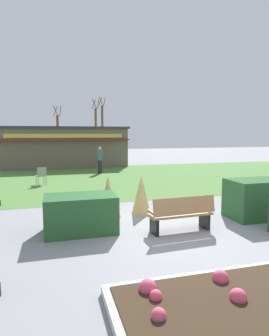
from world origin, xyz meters
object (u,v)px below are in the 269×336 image
(person_strolling, at_px, (100,160))
(tree_right_bg, at_px, (102,128))
(park_bench, at_px, (182,214))
(cafe_chair_east, at_px, (41,174))
(tree_left_bg, at_px, (58,134))
(tree_center_bg, at_px, (96,130))
(parked_car_west_slot, at_px, (41,153))
(food_kiosk, at_px, (65,146))

(person_strolling, distance_m, tree_right_bg, 18.95)
(park_bench, height_order, cafe_chair_east, park_bench)
(tree_left_bg, height_order, tree_center_bg, tree_center_bg)
(person_strolling, relative_size, parked_car_west_slot, 0.39)
(tree_right_bg, bearing_deg, cafe_chair_east, -106.96)
(food_kiosk, relative_size, person_strolling, 5.60)
(tree_center_bg, bearing_deg, tree_right_bg, 46.45)
(parked_car_west_slot, relative_size, tree_left_bg, 0.77)
(food_kiosk, height_order, tree_left_bg, tree_left_bg)
(park_bench, distance_m, cafe_chair_east, 9.04)
(person_strolling, distance_m, tree_left_bg, 15.92)
(tree_left_bg, bearing_deg, cafe_chair_east, -93.43)
(food_kiosk, relative_size, tree_right_bg, 1.33)
(parked_car_west_slot, bearing_deg, person_strolling, -71.37)
(tree_left_bg, distance_m, tree_center_bg, 4.94)
(tree_left_bg, height_order, tree_right_bg, tree_right_bg)
(cafe_chair_east, height_order, tree_center_bg, tree_center_bg)
(food_kiosk, height_order, tree_right_bg, tree_right_bg)
(person_strolling, bearing_deg, park_bench, 166.27)
(park_bench, relative_size, tree_left_bg, 0.31)
(tree_left_bg, bearing_deg, parked_car_west_slot, -115.00)
(person_strolling, relative_size, tree_center_bg, 0.25)
(tree_left_bg, xyz_separation_m, tree_right_bg, (5.54, 2.86, 0.74))
(tree_left_bg, xyz_separation_m, tree_center_bg, (4.56, 1.83, 0.52))
(park_bench, xyz_separation_m, parked_car_west_slot, (-4.33, 23.58, 0.16))
(food_kiosk, xyz_separation_m, cafe_chair_east, (-1.50, -8.41, -1.01))
(cafe_chair_east, xyz_separation_m, person_strolling, (3.45, 3.39, 0.33))
(cafe_chair_east, distance_m, person_strolling, 4.85)
(person_strolling, bearing_deg, cafe_chair_east, 119.28)
(food_kiosk, relative_size, parked_car_west_slot, 2.20)
(parked_car_west_slot, distance_m, tree_right_bg, 10.11)
(cafe_chair_east, xyz_separation_m, parked_car_west_slot, (-0.59, 15.35, 0.12))
(park_bench, xyz_separation_m, tree_left_bg, (-2.61, 27.28, 1.96))
(tree_left_bg, bearing_deg, park_bench, -84.54)
(cafe_chair_east, bearing_deg, food_kiosk, 79.90)
(person_strolling, height_order, tree_right_bg, tree_right_bg)
(cafe_chair_east, xyz_separation_m, tree_left_bg, (1.14, 19.05, 1.92))
(parked_car_west_slot, xyz_separation_m, tree_center_bg, (6.29, 5.53, 2.32))
(cafe_chair_east, distance_m, parked_car_west_slot, 15.36)
(park_bench, bearing_deg, cafe_chair_east, 114.50)
(food_kiosk, bearing_deg, tree_center_bg, 71.38)
(cafe_chair_east, bearing_deg, park_bench, -65.50)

